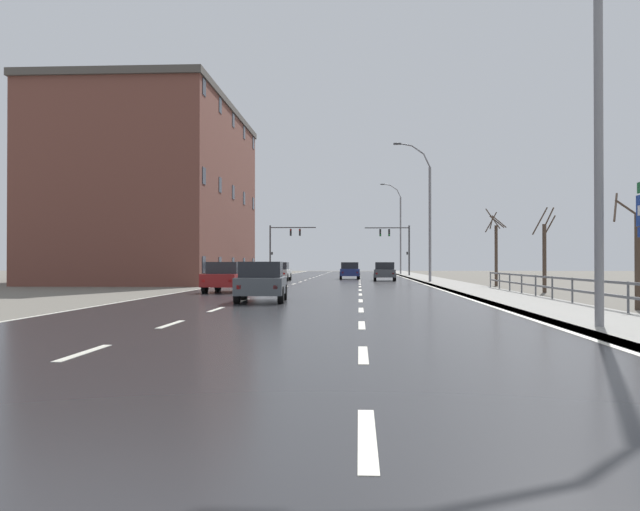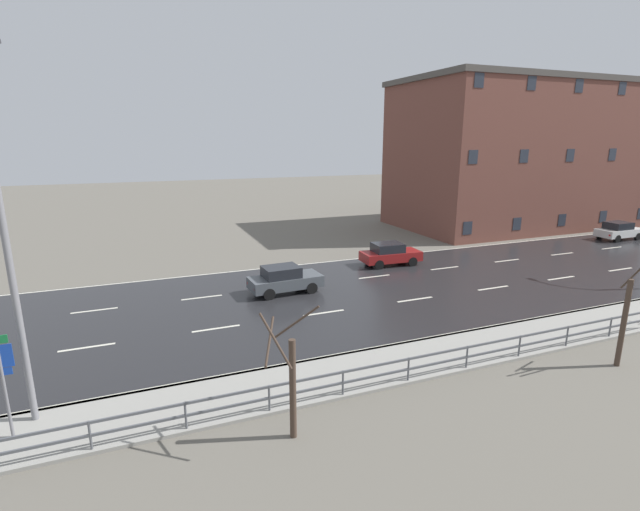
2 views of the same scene
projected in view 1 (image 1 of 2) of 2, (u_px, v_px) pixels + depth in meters
ground_plane at (329, 284)px, 52.08m from camera, size 160.00×160.00×0.12m
road_asphalt_strip at (334, 279)px, 64.06m from camera, size 14.00×120.00×0.03m
sidewalk_right at (426, 279)px, 63.59m from camera, size 3.00×120.00×0.12m
guardrail at (572, 286)px, 24.80m from camera, size 0.07×30.98×1.00m
street_lamp_foreground at (590, 80)px, 15.55m from camera, size 2.86×0.24×11.55m
street_lamp_midground at (427, 215)px, 52.36m from camera, size 2.82×0.24×10.59m
street_lamp_distant at (399, 230)px, 89.17m from camera, size 2.68×0.24×11.68m
traffic_signal_right at (398, 241)px, 78.20m from camera, size 5.06×0.36×5.70m
traffic_signal_left at (282, 241)px, 79.94m from camera, size 5.36×0.36×5.81m
car_far_left at (385, 271)px, 58.31m from camera, size 1.93×4.15×1.57m
car_near_left at (262, 281)px, 26.95m from camera, size 2.02×4.20×1.57m
car_mid_centre at (279, 271)px, 58.49m from camera, size 1.84×4.10×1.57m
car_distant at (350, 271)px, 64.12m from camera, size 1.93×4.15×1.57m
car_far_right at (227, 277)px, 35.73m from camera, size 2.02×4.19×1.57m
brick_building at (156, 194)px, 56.03m from camera, size 12.72×23.97×14.02m
bare_tree_near at (637, 254)px, 22.45m from camera, size 1.70×1.86×3.93m
bare_tree_mid at (545, 254)px, 35.58m from camera, size 1.10×0.72×4.41m
bare_tree_far at (496, 250)px, 45.25m from camera, size 1.32×1.46×5.05m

